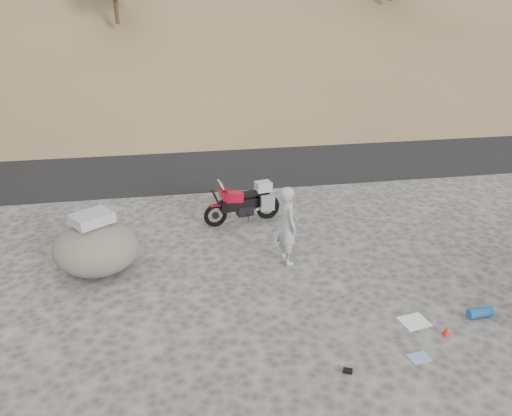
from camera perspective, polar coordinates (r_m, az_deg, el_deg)
The scene contains 10 objects.
ground at distance 9.83m, azimuth 4.90°, elevation -9.35°, with size 140.00×140.00×0.00m, color #454240.
road at distance 17.92m, azimuth -2.41°, elevation 6.04°, with size 120.00×7.00×0.05m, color black.
motorcycle at distance 12.40m, azimuth -1.15°, elevation 0.60°, with size 1.99×0.81×1.20m.
man at distance 10.80m, azimuth 3.50°, elevation -6.08°, with size 0.62×0.41×1.71m, color #9B9BA0.
boulder at distance 10.61m, azimuth -17.82°, elevation -4.33°, with size 2.15×2.01×1.29m.
gear_white_cloth at distance 9.36m, azimuth 17.63°, elevation -12.27°, with size 0.47×0.42×0.02m, color white.
gear_blue_mat at distance 9.85m, azimuth 24.21°, elevation -10.85°, with size 0.18×0.18×0.46m, color #184D91.
gear_funnel at distance 9.18m, azimuth 20.92°, elevation -12.98°, with size 0.13×0.13×0.17m, color red.
gear_glove_a at distance 8.07m, azimuth 10.44°, elevation -17.83°, with size 0.14×0.10×0.04m, color black.
gear_blue_cloth at distance 8.60m, azimuth 18.13°, elevation -15.94°, with size 0.33×0.24×0.01m, color #7F99C4.
Camera 1 is at (-2.26, -7.98, 5.27)m, focal length 35.00 mm.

